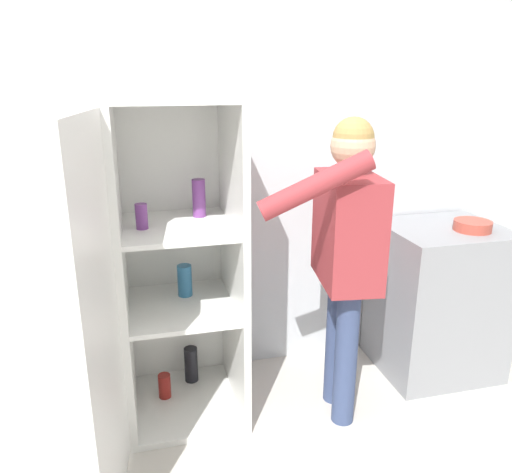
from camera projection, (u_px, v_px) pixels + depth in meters
The scene contains 5 objects.
wall_back at pixel (202, 163), 2.76m from camera, with size 7.00×0.06×2.55m.
refrigerator at pixel (164, 273), 2.42m from camera, with size 0.72×1.24×1.66m.
person at pixel (346, 239), 2.43m from camera, with size 0.67×0.60×1.56m.
counter at pixel (437, 299), 3.01m from camera, with size 0.67×0.60×0.91m.
bowl at pixel (473, 226), 2.79m from camera, with size 0.21×0.21×0.06m.
Camera 1 is at (-0.37, -1.77, 1.73)m, focal length 35.00 mm.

